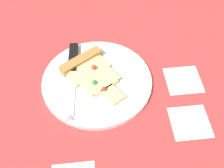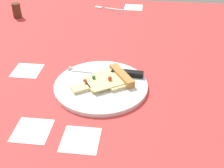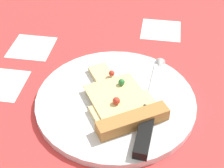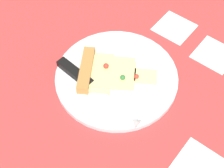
% 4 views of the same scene
% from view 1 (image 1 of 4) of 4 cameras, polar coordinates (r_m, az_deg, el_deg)
% --- Properties ---
extents(ground_plane, '(1.60, 1.60, 0.03)m').
position_cam_1_polar(ground_plane, '(0.84, -5.84, 4.35)').
color(ground_plane, '#D13838').
rests_on(ground_plane, ground).
extents(plate, '(0.28, 0.28, 0.01)m').
position_cam_1_polar(plate, '(0.76, -2.89, 0.51)').
color(plate, silver).
rests_on(plate, ground_plane).
extents(pizza_slice, '(0.19, 0.16, 0.03)m').
position_cam_1_polar(pizza_slice, '(0.76, -4.12, 2.35)').
color(pizza_slice, beige).
rests_on(pizza_slice, plate).
extents(knife, '(0.24, 0.04, 0.02)m').
position_cam_1_polar(knife, '(0.77, -7.62, 2.37)').
color(knife, silver).
rests_on(knife, plate).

